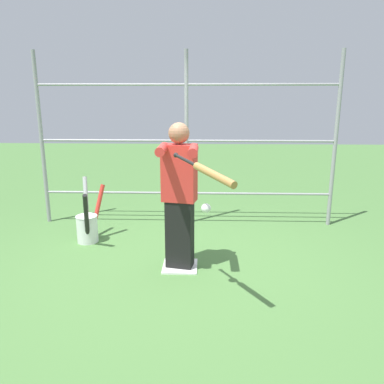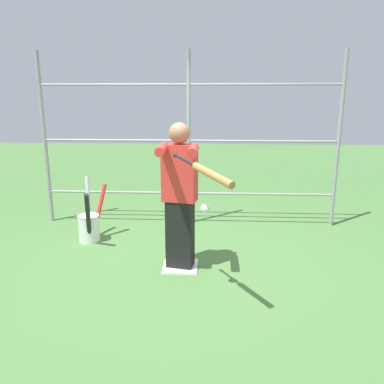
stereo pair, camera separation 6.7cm
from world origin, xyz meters
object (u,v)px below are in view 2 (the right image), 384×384
object	(u,v)px
baseball_bat_swinging	(207,172)
softball_in_flight	(205,208)
batter	(180,193)
bat_bucket	(90,224)

from	to	relation	value
baseball_bat_swinging	softball_in_flight	bearing A→B (deg)	-86.86
batter	baseball_bat_swinging	size ratio (longest dim) A/B	2.15
baseball_bat_swinging	batter	bearing A→B (deg)	-70.30
batter	softball_in_flight	bearing A→B (deg)	118.97
softball_in_flight	baseball_bat_swinging	bearing A→B (deg)	93.14
baseball_bat_swinging	bat_bucket	xyz separation A→B (m)	(1.63, -1.66, -1.08)
softball_in_flight	bat_bucket	distance (m)	2.18
bat_bucket	softball_in_flight	bearing A→B (deg)	140.77
batter	bat_bucket	distance (m)	1.67
softball_in_flight	bat_bucket	xyz separation A→B (m)	(1.61, -1.32, -0.65)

